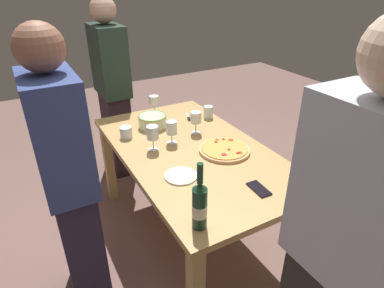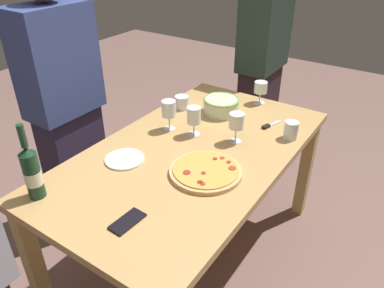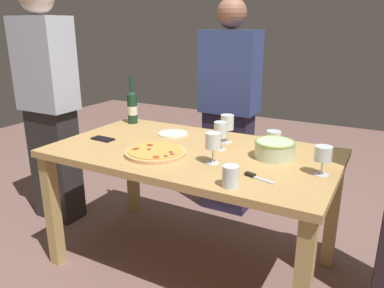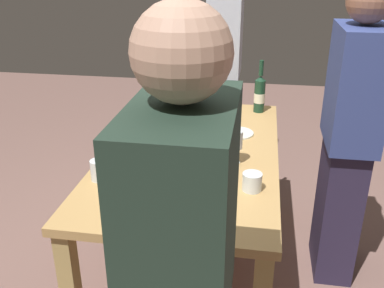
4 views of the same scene
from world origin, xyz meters
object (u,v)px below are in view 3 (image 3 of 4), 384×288
object	(u,v)px
side_plate	(173,134)
person_host	(229,109)
cup_ceramic	(231,176)
wine_glass_far_right	(213,142)
dining_table	(192,165)
wine_glass_by_bottle	(220,131)
pizza	(155,152)
wine_glass_far_left	(323,155)
wine_bottle	(132,106)
cup_amber	(273,138)
wine_glass_near_pizza	(227,124)
person_guest_left	(49,105)
cell_phone	(103,139)
pizza_knife	(256,177)
serving_bowl	(275,149)

from	to	relation	value
side_plate	person_host	size ratio (longest dim) A/B	0.12
cup_ceramic	person_host	xyz separation A→B (m)	(-0.51, 1.17, 0.02)
wine_glass_far_right	dining_table	bearing A→B (deg)	144.39
dining_table	wine_glass_by_bottle	world-z (taller)	wine_glass_by_bottle
pizza	wine_glass_far_left	bearing A→B (deg)	8.78
wine_bottle	wine_glass_far_right	xyz separation A→B (m)	(0.87, -0.48, -0.01)
cup_amber	cup_ceramic	bearing A→B (deg)	-88.48
dining_table	wine_glass_near_pizza	bearing A→B (deg)	63.44
wine_glass_near_pizza	side_plate	bearing A→B (deg)	-178.44
wine_glass_near_pizza	person_guest_left	distance (m)	1.33
person_host	pizza	bearing A→B (deg)	-9.45
cell_phone	person_host	world-z (taller)	person_host
cup_ceramic	pizza_knife	size ratio (longest dim) A/B	0.62
dining_table	pizza	size ratio (longest dim) A/B	4.76
wine_glass_far_right	wine_glass_far_left	bearing A→B (deg)	11.52
cup_amber	cell_phone	distance (m)	1.04
side_plate	cell_phone	xyz separation A→B (m)	(-0.32, -0.31, 0.00)
side_plate	pizza_knife	distance (m)	0.84
wine_bottle	cell_phone	bearing A→B (deg)	-78.04
person_guest_left	cup_amber	bearing A→B (deg)	12.44
dining_table	person_guest_left	bearing A→B (deg)	177.47
cell_phone	pizza_knife	size ratio (longest dim) A/B	0.93
wine_glass_near_pizza	cup_ceramic	bearing A→B (deg)	-65.10
wine_glass_near_pizza	cup_ceramic	distance (m)	0.66
wine_glass_by_bottle	person_guest_left	xyz separation A→B (m)	(-1.34, -0.03, 0.03)
pizza	cup_ceramic	distance (m)	0.57
pizza	wine_glass_by_bottle	bearing A→B (deg)	42.25
side_plate	wine_glass_far_left	bearing A→B (deg)	-14.62
wine_glass_by_bottle	pizza_knife	world-z (taller)	wine_glass_by_bottle
cup_amber	serving_bowl	bearing A→B (deg)	-72.00
serving_bowl	cup_amber	xyz separation A→B (m)	(-0.08, 0.24, -0.01)
wine_glass_far_right	wine_bottle	bearing A→B (deg)	151.29
pizza	side_plate	world-z (taller)	pizza
pizza	person_guest_left	size ratio (longest dim) A/B	0.19
pizza	cup_amber	bearing A→B (deg)	44.18
cup_amber	pizza_knife	size ratio (longest dim) A/B	0.56
wine_bottle	wine_glass_far_right	world-z (taller)	wine_bottle
dining_table	wine_glass_near_pizza	size ratio (longest dim) A/B	9.43
wine_glass_near_pizza	cup_ceramic	size ratio (longest dim) A/B	1.75
wine_glass_far_right	side_plate	distance (m)	0.59
wine_bottle	side_plate	world-z (taller)	wine_bottle
wine_bottle	wine_glass_by_bottle	bearing A→B (deg)	-17.31
pizza	wine_glass_by_bottle	xyz separation A→B (m)	(0.27, 0.25, 0.09)
wine_glass_near_pizza	wine_glass_far_right	bearing A→B (deg)	-77.31
dining_table	wine_bottle	size ratio (longest dim) A/B	4.71
pizza_knife	person_host	size ratio (longest dim) A/B	0.10
cup_amber	pizza	bearing A→B (deg)	-135.82
wine_bottle	cup_ceramic	distance (m)	1.28
dining_table	person_host	distance (m)	0.83
serving_bowl	wine_glass_by_bottle	distance (m)	0.32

